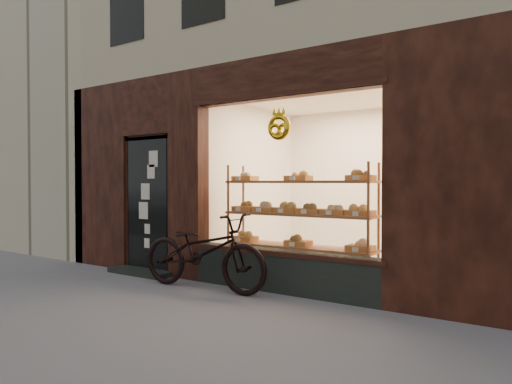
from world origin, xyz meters
The scene contains 4 objects.
ground centered at (0.00, 0.00, 0.00)m, with size 90.00×90.00×0.00m, color slate.
neighbor_left centered at (-9.60, 5.50, 4.50)m, with size 12.00×7.00×9.00m, color #BFB597.
display_shelf centered at (0.45, 2.55, 0.86)m, with size 2.20×0.45×1.70m.
bicycle centered at (-0.52, 1.66, 0.52)m, with size 0.69×1.98×1.04m, color black.
Camera 1 is at (3.44, -3.04, 1.44)m, focal length 32.00 mm.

